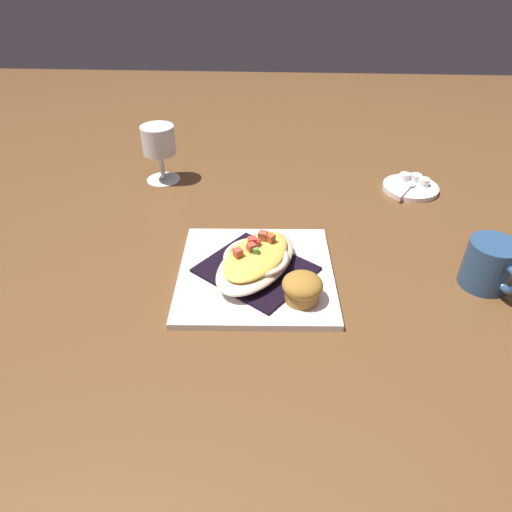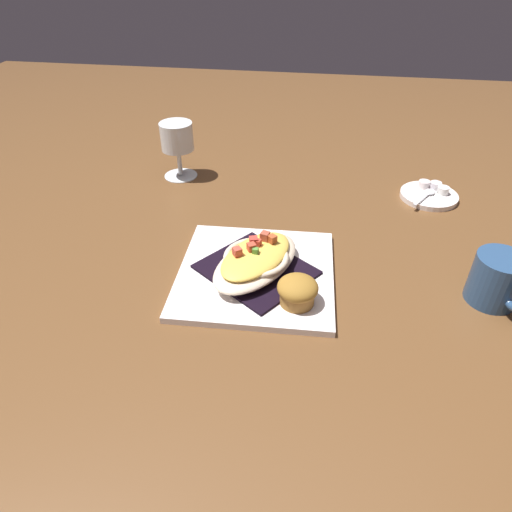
# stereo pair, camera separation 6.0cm
# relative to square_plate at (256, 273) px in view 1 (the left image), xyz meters

# --- Properties ---
(ground_plane) EXTENTS (2.60, 2.60, 0.00)m
(ground_plane) POSITION_rel_square_plate_xyz_m (0.00, 0.00, -0.01)
(ground_plane) COLOR brown
(square_plate) EXTENTS (0.26, 0.26, 0.01)m
(square_plate) POSITION_rel_square_plate_xyz_m (0.00, 0.00, 0.00)
(square_plate) COLOR white
(square_plate) RESTS_ON ground_plane
(folded_napkin) EXTENTS (0.22, 0.21, 0.00)m
(folded_napkin) POSITION_rel_square_plate_xyz_m (0.00, 0.00, 0.01)
(folded_napkin) COLOR black
(folded_napkin) RESTS_ON square_plate
(gratin_dish) EXTENTS (0.17, 0.21, 0.05)m
(gratin_dish) POSITION_rel_square_plate_xyz_m (-0.00, 0.00, 0.03)
(gratin_dish) COLOR beige
(gratin_dish) RESTS_ON folded_napkin
(muffin) EXTENTS (0.06, 0.06, 0.04)m
(muffin) POSITION_rel_square_plate_xyz_m (0.07, -0.07, 0.03)
(muffin) COLOR #A16D2F
(muffin) RESTS_ON square_plate
(coffee_mug) EXTENTS (0.08, 0.10, 0.08)m
(coffee_mug) POSITION_rel_square_plate_xyz_m (0.37, 0.00, 0.03)
(coffee_mug) COLOR navy
(coffee_mug) RESTS_ON ground_plane
(stemmed_glass) EXTENTS (0.08, 0.08, 0.13)m
(stemmed_glass) POSITION_rel_square_plate_xyz_m (-0.23, 0.34, 0.08)
(stemmed_glass) COLOR white
(stemmed_glass) RESTS_ON ground_plane
(creamer_saucer) EXTENTS (0.12, 0.12, 0.01)m
(creamer_saucer) POSITION_rel_square_plate_xyz_m (0.32, 0.32, -0.00)
(creamer_saucer) COLOR white
(creamer_saucer) RESTS_ON ground_plane
(spoon) EXTENTS (0.06, 0.08, 0.01)m
(spoon) POSITION_rel_square_plate_xyz_m (0.32, 0.31, 0.01)
(spoon) COLOR silver
(spoon) RESTS_ON creamer_saucer
(creamer_cup_0) EXTENTS (0.02, 0.02, 0.02)m
(creamer_cup_0) POSITION_rel_square_plate_xyz_m (0.35, 0.32, 0.01)
(creamer_cup_0) COLOR white
(creamer_cup_0) RESTS_ON creamer_saucer
(creamer_cup_1) EXTENTS (0.02, 0.02, 0.02)m
(creamer_cup_1) POSITION_rel_square_plate_xyz_m (0.34, 0.34, 0.01)
(creamer_cup_1) COLOR white
(creamer_cup_1) RESTS_ON creamer_saucer
(creamer_cup_2) EXTENTS (0.02, 0.02, 0.02)m
(creamer_cup_2) POSITION_rel_square_plate_xyz_m (0.31, 0.35, 0.01)
(creamer_cup_2) COLOR white
(creamer_cup_2) RESTS_ON creamer_saucer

